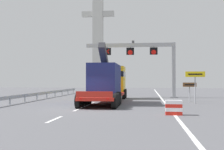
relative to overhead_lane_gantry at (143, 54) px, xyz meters
name	(u,v)px	position (x,y,z in m)	size (l,w,h in m)	color
ground	(86,109)	(-4.05, -14.21, -5.34)	(112.00, 112.00, 0.00)	#5B5B60
lane_markings	(111,95)	(-4.48, 4.13, -5.33)	(0.20, 51.26, 0.01)	silver
edge_line_right	(162,99)	(2.15, -2.21, -5.33)	(0.20, 63.00, 0.01)	silver
overhead_lane_gantry	(143,54)	(0.00, 0.00, 0.00)	(11.12, 0.90, 6.95)	#9EA0A5
heavy_haul_truck_red	(109,81)	(-3.30, -6.89, -3.35)	(3.05, 14.07, 5.30)	red
exit_sign_yellow	(195,79)	(4.79, -8.68, -3.11)	(1.73, 0.15, 2.90)	#9EA0A5
tourist_info_sign_brown	(190,87)	(4.67, -6.12, -3.93)	(1.31, 0.15, 1.88)	#9EA0A5
crash_barrier_striped	(174,108)	(2.10, -17.38, -4.89)	(1.01, 0.53, 0.90)	red
guardrail_left	(46,93)	(-11.37, -2.26, -4.78)	(0.13, 27.90, 0.76)	#999EA3
bridge_pylon_distant	(98,27)	(-13.06, 44.10, 11.66)	(9.00, 2.00, 33.22)	#B7B7B2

